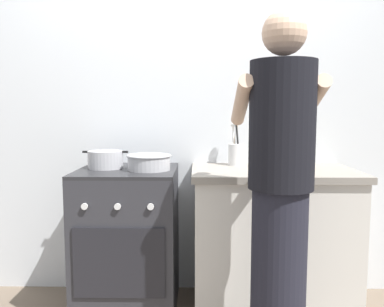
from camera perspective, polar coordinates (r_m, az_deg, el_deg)
name	(u,v)px	position (r m, az deg, el deg)	size (l,w,h in m)	color
back_wall	(214,112)	(2.76, 3.25, 6.02)	(3.20, 0.10, 2.50)	silver
countertop	(272,240)	(2.58, 11.45, -12.14)	(1.00, 0.60, 0.90)	silver
stove_range	(128,240)	(2.57, -9.15, -12.20)	(0.60, 0.62, 0.90)	#2D2D33
pot	(106,160)	(2.52, -12.35, -0.86)	(0.28, 0.22, 0.11)	#B2B2B7
mixing_bowl	(149,162)	(2.41, -6.21, -1.15)	(0.27, 0.27, 0.09)	#B7B7BC
utensil_crock	(236,151)	(2.62, 6.33, 0.38)	(0.10, 0.10, 0.34)	silver
spice_bottle	(275,163)	(2.46, 11.92, -1.32)	(0.04, 0.04, 0.09)	silver
oil_bottle	(304,152)	(2.54, 15.87, 0.23)	(0.06, 0.06, 0.25)	gold
person	(280,197)	(1.89, 12.57, -6.10)	(0.41, 0.50, 1.70)	black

